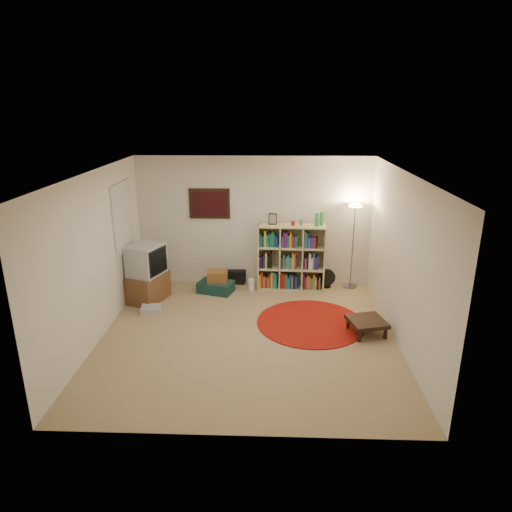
{
  "coord_description": "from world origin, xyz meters",
  "views": [
    {
      "loc": [
        0.35,
        -6.3,
        3.41
      ],
      "look_at": [
        0.1,
        0.6,
        1.1
      ],
      "focal_mm": 32.0,
      "sensor_mm": 36.0,
      "label": 1
    }
  ],
  "objects_px": {
    "suitcase": "(216,287)",
    "bookshelf": "(290,258)",
    "side_table": "(367,322)",
    "floor_fan": "(327,278)",
    "tv_stand": "(147,274)",
    "floor_lamp": "(355,218)"
  },
  "relations": [
    {
      "from": "suitcase",
      "to": "bookshelf",
      "type": "bearing_deg",
      "value": 25.82
    },
    {
      "from": "bookshelf",
      "to": "floor_lamp",
      "type": "bearing_deg",
      "value": 8.3
    },
    {
      "from": "bookshelf",
      "to": "floor_fan",
      "type": "height_order",
      "value": "bookshelf"
    },
    {
      "from": "floor_fan",
      "to": "suitcase",
      "type": "xyz_separation_m",
      "value": [
        -2.13,
        -0.31,
        -0.08
      ]
    },
    {
      "from": "tv_stand",
      "to": "floor_lamp",
      "type": "bearing_deg",
      "value": 31.67
    },
    {
      "from": "floor_lamp",
      "to": "suitcase",
      "type": "height_order",
      "value": "floor_lamp"
    },
    {
      "from": "floor_lamp",
      "to": "tv_stand",
      "type": "relative_size",
      "value": 1.58
    },
    {
      "from": "bookshelf",
      "to": "suitcase",
      "type": "distance_m",
      "value": 1.52
    },
    {
      "from": "bookshelf",
      "to": "side_table",
      "type": "xyz_separation_m",
      "value": [
        1.13,
        -1.82,
        -0.41
      ]
    },
    {
      "from": "bookshelf",
      "to": "tv_stand",
      "type": "bearing_deg",
      "value": -163.07
    },
    {
      "from": "side_table",
      "to": "floor_fan",
      "type": "bearing_deg",
      "value": 102.23
    },
    {
      "from": "bookshelf",
      "to": "floor_fan",
      "type": "xyz_separation_m",
      "value": [
        0.72,
        0.07,
        -0.43
      ]
    },
    {
      "from": "floor_fan",
      "to": "side_table",
      "type": "distance_m",
      "value": 1.93
    },
    {
      "from": "suitcase",
      "to": "floor_fan",
      "type": "bearing_deg",
      "value": 24.52
    },
    {
      "from": "bookshelf",
      "to": "floor_fan",
      "type": "relative_size",
      "value": 4.09
    },
    {
      "from": "floor_lamp",
      "to": "tv_stand",
      "type": "distance_m",
      "value": 3.95
    },
    {
      "from": "floor_lamp",
      "to": "suitcase",
      "type": "relative_size",
      "value": 2.3
    },
    {
      "from": "bookshelf",
      "to": "suitcase",
      "type": "bearing_deg",
      "value": -167.9
    },
    {
      "from": "bookshelf",
      "to": "suitcase",
      "type": "xyz_separation_m",
      "value": [
        -1.41,
        -0.24,
        -0.51
      ]
    },
    {
      "from": "floor_fan",
      "to": "bookshelf",
      "type": "bearing_deg",
      "value": 179.8
    },
    {
      "from": "tv_stand",
      "to": "floor_fan",
      "type": "bearing_deg",
      "value": 32.47
    },
    {
      "from": "suitcase",
      "to": "side_table",
      "type": "relative_size",
      "value": 1.12
    }
  ]
}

